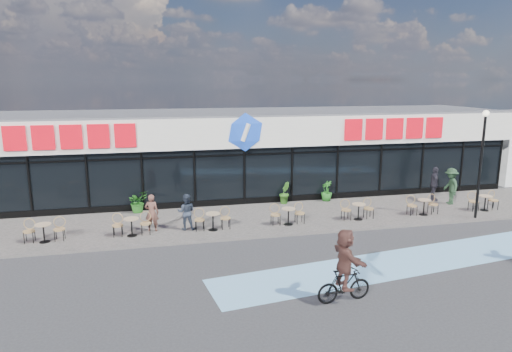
# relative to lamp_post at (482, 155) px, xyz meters

# --- Properties ---
(ground) EXTENTS (120.00, 120.00, 0.00)m
(ground) POSITION_rel_lamp_post_xyz_m (-9.88, -2.30, -3.03)
(ground) COLOR #28282B
(ground) RESTS_ON ground
(sidewalk) EXTENTS (44.00, 5.00, 0.10)m
(sidewalk) POSITION_rel_lamp_post_xyz_m (-9.88, 2.20, -2.98)
(sidewalk) COLOR #635C58
(sidewalk) RESTS_ON ground
(bike_lane) EXTENTS (14.17, 4.13, 0.01)m
(bike_lane) POSITION_rel_lamp_post_xyz_m (-5.88, -3.80, -3.03)
(bike_lane) COLOR #6BA1CB
(bike_lane) RESTS_ON ground
(building) EXTENTS (30.60, 6.57, 4.75)m
(building) POSITION_rel_lamp_post_xyz_m (-9.88, 7.63, -0.69)
(building) COLOR black
(building) RESTS_ON ground
(lamp_post) EXTENTS (0.28, 0.28, 4.91)m
(lamp_post) POSITION_rel_lamp_post_xyz_m (0.00, 0.00, 0.00)
(lamp_post) COLOR black
(lamp_post) RESTS_ON sidewalk
(bistro_set_1) EXTENTS (1.54, 0.62, 0.90)m
(bistro_set_1) POSITION_rel_lamp_post_xyz_m (-18.61, 1.02, -2.48)
(bistro_set_1) COLOR #9D7E65
(bistro_set_1) RESTS_ON sidewalk
(bistro_set_2) EXTENTS (1.54, 0.62, 0.90)m
(bistro_set_2) POSITION_rel_lamp_post_xyz_m (-15.30, 1.02, -2.48)
(bistro_set_2) COLOR #9D7E65
(bistro_set_2) RESTS_ON sidewalk
(bistro_set_3) EXTENTS (1.54, 0.62, 0.90)m
(bistro_set_3) POSITION_rel_lamp_post_xyz_m (-12.00, 1.02, -2.48)
(bistro_set_3) COLOR #9D7E65
(bistro_set_3) RESTS_ON sidewalk
(bistro_set_4) EXTENTS (1.54, 0.62, 0.90)m
(bistro_set_4) POSITION_rel_lamp_post_xyz_m (-8.69, 1.02, -2.48)
(bistro_set_4) COLOR #9D7E65
(bistro_set_4) RESTS_ON sidewalk
(bistro_set_5) EXTENTS (1.54, 0.62, 0.90)m
(bistro_set_5) POSITION_rel_lamp_post_xyz_m (-5.38, 1.02, -2.48)
(bistro_set_5) COLOR #9D7E65
(bistro_set_5) RESTS_ON sidewalk
(bistro_set_6) EXTENTS (1.54, 0.62, 0.90)m
(bistro_set_6) POSITION_rel_lamp_post_xyz_m (-2.08, 1.02, -2.48)
(bistro_set_6) COLOR #9D7E65
(bistro_set_6) RESTS_ON sidewalk
(bistro_set_7) EXTENTS (1.54, 0.62, 0.90)m
(bistro_set_7) POSITION_rel_lamp_post_xyz_m (1.23, 1.02, -2.48)
(bistro_set_7) COLOR #9D7E65
(bistro_set_7) RESTS_ON sidewalk
(potted_plant_left) EXTENTS (1.24, 1.21, 1.05)m
(potted_plant_left) POSITION_rel_lamp_post_xyz_m (-15.14, 4.38, -2.41)
(potted_plant_left) COLOR #22611B
(potted_plant_left) RESTS_ON sidewalk
(potted_plant_mid) EXTENTS (0.71, 0.76, 1.10)m
(potted_plant_mid) POSITION_rel_lamp_post_xyz_m (-7.87, 4.37, -2.38)
(potted_plant_mid) COLOR #2E631C
(potted_plant_mid) RESTS_ON sidewalk
(potted_plant_right) EXTENTS (0.70, 0.70, 1.05)m
(potted_plant_right) POSITION_rel_lamp_post_xyz_m (-5.57, 4.37, -2.41)
(potted_plant_right) COLOR #1D5A19
(potted_plant_right) RESTS_ON sidewalk
(patron_left) EXTENTS (0.65, 0.50, 1.58)m
(patron_left) POSITION_rel_lamp_post_xyz_m (-14.49, 1.41, -2.14)
(patron_left) COLOR brown
(patron_left) RESTS_ON sidewalk
(patron_right) EXTENTS (0.84, 0.71, 1.55)m
(patron_right) POSITION_rel_lamp_post_xyz_m (-13.08, 1.26, -2.16)
(patron_right) COLOR #272F3D
(patron_right) RESTS_ON sidewalk
(pedestrian_a) EXTENTS (0.90, 1.31, 1.86)m
(pedestrian_a) POSITION_rel_lamp_post_xyz_m (0.33, 2.37, -2.00)
(pedestrian_a) COLOR #1B311E
(pedestrian_a) RESTS_ON sidewalk
(pedestrian_b) EXTENTS (0.77, 1.13, 1.79)m
(pedestrian_b) POSITION_rel_lamp_post_xyz_m (-0.06, 3.17, -2.04)
(pedestrian_b) COLOR #222029
(pedestrian_b) RESTS_ON sidewalk
(cyclist_c) EXTENTS (1.70, 1.67, 2.21)m
(cyclist_c) POSITION_rel_lamp_post_xyz_m (-9.12, -6.04, -1.99)
(cyclist_c) COLOR black
(cyclist_c) RESTS_ON ground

